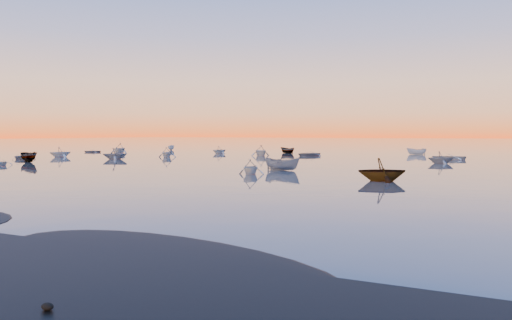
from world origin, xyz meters
The scene contains 4 objects.
ground centered at (0.00, 100.00, 0.00)m, with size 600.00×600.00×0.00m, color #685E56.
moored_fleet centered at (0.00, 53.00, 0.00)m, with size 124.00×58.00×1.20m, color silver, non-canonical shape.
boat_near_center centered at (3.46, 32.42, 0.00)m, with size 4.03×1.70×1.39m, color slate.
boat_near_right centered at (2.72, 26.54, 0.00)m, with size 3.18×1.43×1.11m, color silver.
Camera 1 is at (24.16, -15.70, 3.91)m, focal length 35.00 mm.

